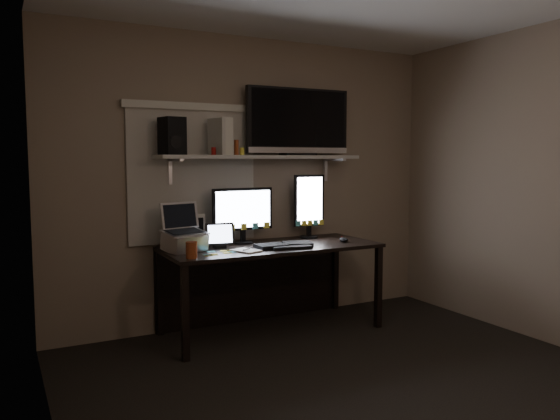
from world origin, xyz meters
TOP-DOWN VIEW (x-y plane):
  - floor at (0.00, 0.00)m, footprint 3.60×3.60m
  - back_wall at (0.00, 1.80)m, footprint 3.60×0.00m
  - left_wall at (-1.80, 0.00)m, footprint 0.00×3.60m
  - window_blinds at (-0.55, 1.79)m, footprint 1.10×0.02m
  - desk at (0.00, 1.55)m, footprint 1.80×0.75m
  - wall_shelf at (0.00, 1.62)m, footprint 1.80×0.35m
  - monitor_landscape at (-0.17, 1.63)m, footprint 0.55×0.08m
  - monitor_portrait at (0.50, 1.65)m, footprint 0.30×0.07m
  - keyboard at (0.06, 1.31)m, footprint 0.52×0.27m
  - mouse at (0.65, 1.31)m, footprint 0.09×0.12m
  - notepad at (-0.31, 1.25)m, footprint 0.22×0.25m
  - tablet at (-0.44, 1.49)m, footprint 0.24×0.13m
  - file_sorter at (-0.61, 1.70)m, footprint 0.21×0.13m
  - laptop at (-0.73, 1.48)m, footprint 0.38×0.34m
  - cup at (-0.78, 1.16)m, footprint 0.10×0.10m
  - sticky_notes at (-0.51, 1.28)m, footprint 0.33×0.27m
  - tv at (0.39, 1.67)m, footprint 0.99×0.20m
  - game_console at (-0.38, 1.60)m, footprint 0.14×0.26m
  - speaker at (-0.78, 1.62)m, footprint 0.19×0.22m
  - bottles at (-0.32, 1.59)m, footprint 0.24×0.11m

SIDE VIEW (x-z plane):
  - floor at x=0.00m, z-range 0.00..0.00m
  - desk at x=0.00m, z-range 0.19..0.92m
  - sticky_notes at x=-0.51m, z-range 0.73..0.73m
  - notepad at x=-0.31m, z-range 0.73..0.74m
  - keyboard at x=0.06m, z-range 0.73..0.76m
  - mouse at x=0.65m, z-range 0.73..0.77m
  - cup at x=-0.78m, z-range 0.73..0.85m
  - tablet at x=-0.44m, z-range 0.73..0.94m
  - file_sorter at x=-0.61m, z-range 0.73..0.98m
  - laptop at x=-0.73m, z-range 0.73..1.10m
  - monitor_landscape at x=-0.17m, z-range 0.73..1.21m
  - monitor_portrait at x=0.50m, z-range 0.73..1.32m
  - back_wall at x=0.00m, z-range -0.55..3.05m
  - left_wall at x=-1.80m, z-range -0.55..3.05m
  - window_blinds at x=-0.55m, z-range 0.75..1.85m
  - wall_shelf at x=0.00m, z-range 1.45..1.48m
  - bottles at x=-0.32m, z-range 1.48..1.63m
  - speaker at x=-0.78m, z-range 1.48..1.77m
  - game_console at x=-0.38m, z-range 1.48..1.78m
  - tv at x=0.39m, z-range 1.48..2.07m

